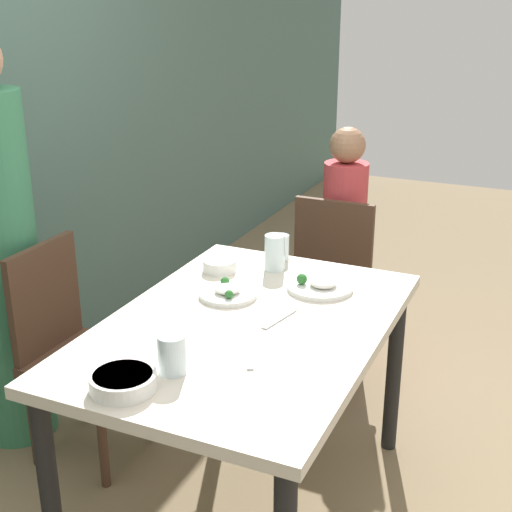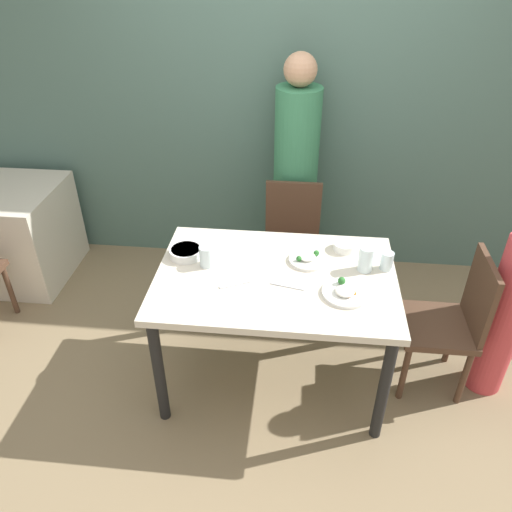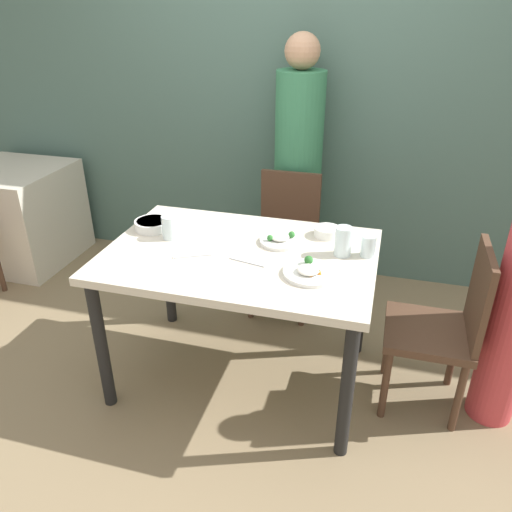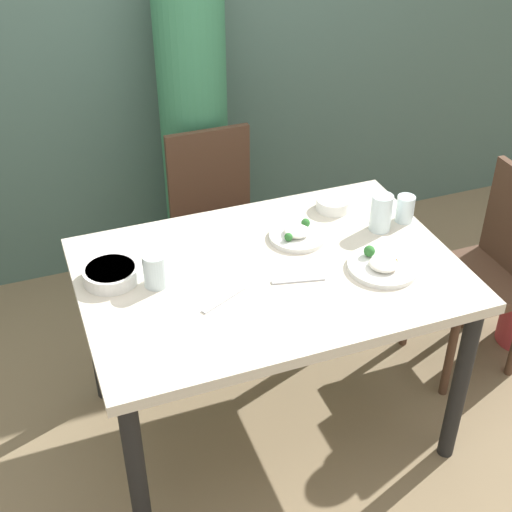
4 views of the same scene
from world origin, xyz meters
The scene contains 17 objects.
ground_plane centered at (0.00, 0.00, 0.00)m, with size 10.00×10.00×0.00m, color #847051.
wall_back centered at (0.00, 1.35, 1.35)m, with size 10.00×0.06×2.70m.
dining_table centered at (0.00, 0.00, 0.66)m, with size 1.28×0.88×0.75m.
chair_adult_spot centered at (0.06, 0.78, 0.47)m, with size 0.40×0.40×0.87m.
chair_child_spot centered at (0.98, 0.06, 0.47)m, with size 0.40×0.40×0.87m.
person_adult centered at (0.06, 1.10, 0.78)m, with size 0.31×0.31×1.66m.
person_child centered at (1.26, 0.06, 0.56)m, with size 0.21×0.21×1.19m.
bowl_curry centered at (-0.52, 0.13, 0.78)m, with size 0.19×0.19×0.05m.
plate_rice_adult centered at (0.36, -0.13, 0.77)m, with size 0.24×0.24×0.06m.
plate_rice_child centered at (0.17, 0.15, 0.77)m, with size 0.21×0.21×0.05m.
bowl_rice_small centered at (0.37, 0.29, 0.78)m, with size 0.13×0.13×0.05m.
glass_water_tall centered at (-0.38, 0.05, 0.81)m, with size 0.08×0.08×0.12m.
glass_water_short centered at (0.47, 0.10, 0.82)m, with size 0.08×0.08×0.14m.
glass_water_center centered at (0.59, 0.12, 0.81)m, with size 0.07×0.07×0.10m.
fork_steel centered at (-0.20, -0.11, 0.76)m, with size 0.17×0.10×0.01m.
spoon_steel centered at (0.07, -0.09, 0.76)m, with size 0.18×0.06×0.01m.
background_table centered at (-2.03, 0.87, 0.36)m, with size 0.74×0.74×0.73m.
Camera 2 is at (0.12, -2.15, 2.33)m, focal length 35.00 mm.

